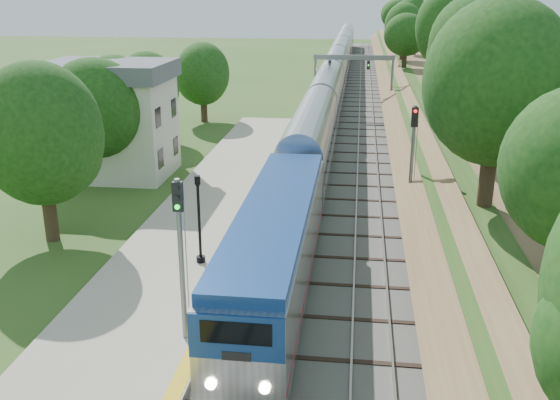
# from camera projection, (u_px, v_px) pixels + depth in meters

# --- Properties ---
(trackbed) EXTENTS (9.50, 170.00, 0.28)m
(trackbed) POSITION_uv_depth(u_px,v_px,m) (348.00, 105.00, 71.16)
(trackbed) COLOR #4C4944
(trackbed) RESTS_ON ground
(platform) EXTENTS (6.40, 68.00, 0.38)m
(platform) POSITION_uv_depth(u_px,v_px,m) (181.00, 257.00, 30.64)
(platform) COLOR #A19482
(platform) RESTS_ON ground
(yellow_stripe) EXTENTS (0.55, 68.00, 0.01)m
(yellow_stripe) POSITION_uv_depth(u_px,v_px,m) (238.00, 256.00, 30.24)
(yellow_stripe) COLOR gold
(yellow_stripe) RESTS_ON platform
(embankment) EXTENTS (10.64, 170.00, 11.70)m
(embankment) POSITION_uv_depth(u_px,v_px,m) (424.00, 90.00, 69.56)
(embankment) COLOR brown
(embankment) RESTS_ON ground
(station_building) EXTENTS (8.60, 6.60, 8.00)m
(station_building) POSITION_uv_depth(u_px,v_px,m) (111.00, 118.00, 43.59)
(station_building) COLOR silver
(station_building) RESTS_ON ground
(signal_gantry) EXTENTS (8.40, 0.38, 6.20)m
(signal_gantry) POSITION_uv_depth(u_px,v_px,m) (353.00, 68.00, 64.87)
(signal_gantry) COLOR slate
(signal_gantry) RESTS_ON ground
(trees_behind_platform) EXTENTS (7.82, 53.32, 7.21)m
(trees_behind_platform) POSITION_uv_depth(u_px,v_px,m) (95.00, 145.00, 34.34)
(trees_behind_platform) COLOR #332316
(trees_behind_platform) RESTS_ON ground
(train) EXTENTS (2.83, 133.17, 4.17)m
(train) POSITION_uv_depth(u_px,v_px,m) (335.00, 76.00, 79.55)
(train) COLOR black
(train) RESTS_ON trackbed
(lamppost_far) EXTENTS (0.42, 0.42, 4.27)m
(lamppost_far) POSITION_uv_depth(u_px,v_px,m) (199.00, 224.00, 29.01)
(lamppost_far) COLOR black
(lamppost_far) RESTS_ON platform
(signal_platform) EXTENTS (0.36, 0.29, 6.15)m
(signal_platform) POSITION_uv_depth(u_px,v_px,m) (180.00, 243.00, 22.03)
(signal_platform) COLOR slate
(signal_platform) RESTS_ON platform
(signal_farside) EXTENTS (0.36, 0.29, 6.65)m
(signal_farside) POSITION_uv_depth(u_px,v_px,m) (412.00, 152.00, 34.22)
(signal_farside) COLOR slate
(signal_farside) RESTS_ON ground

